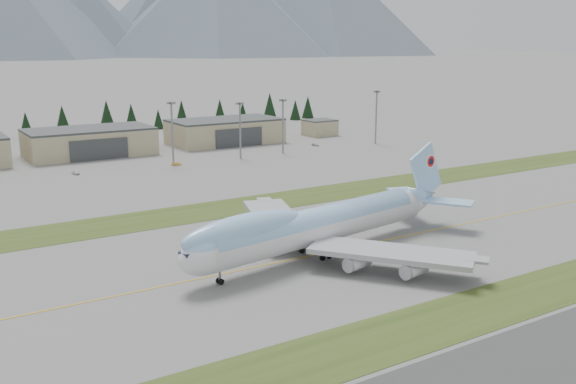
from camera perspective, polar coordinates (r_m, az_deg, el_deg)
ground at (r=140.61m, az=5.64°, el=-4.92°), size 7000.00×7000.00×0.00m
grass_strip_near at (r=114.94m, az=17.47°, el=-9.67°), size 400.00×14.00×0.08m
grass_strip_far at (r=176.85m, az=-3.31°, el=-1.13°), size 400.00×18.00×0.08m
taxiway_line_main at (r=140.61m, az=5.64°, el=-4.92°), size 400.00×0.40×0.02m
boeing_747_freighter at (r=133.15m, az=2.71°, el=-2.90°), size 77.12×65.43×20.22m
hangar_center at (r=266.71m, az=-17.23°, el=4.29°), size 48.00×26.60×10.80m
hangar_right at (r=287.82m, az=-5.60°, el=5.41°), size 48.00×26.60×10.80m
control_shed at (r=311.85m, az=2.83°, el=5.75°), size 14.00×12.00×7.60m
floodlight_masts at (r=235.22m, az=-10.23°, el=6.13°), size 203.97×8.37×23.33m
service_vehicle_a at (r=229.06m, az=-18.35°, el=1.49°), size 2.28×3.84×1.23m
service_vehicle_b at (r=237.82m, az=-9.89°, el=2.37°), size 3.78×3.11×1.21m
service_vehicle_c at (r=279.28m, az=2.44°, el=4.12°), size 2.25×3.87×1.05m
conifer_belt at (r=330.30m, az=-17.06°, el=6.16°), size 271.31×14.10×16.38m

